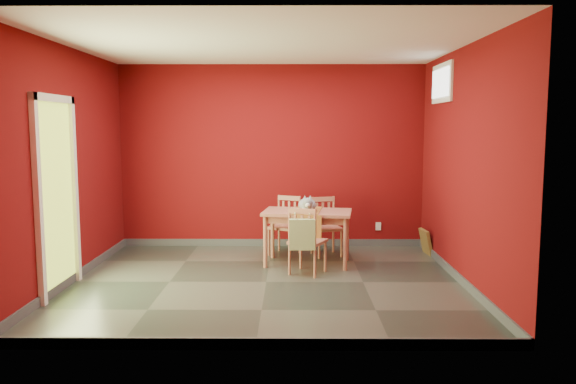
{
  "coord_description": "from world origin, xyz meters",
  "views": [
    {
      "loc": [
        0.3,
        -6.34,
        1.8
      ],
      "look_at": [
        0.25,
        0.45,
        1.0
      ],
      "focal_mm": 35.0,
      "sensor_mm": 36.0,
      "label": 1
    }
  ],
  "objects_px": {
    "tote_bag": "(302,234)",
    "picture_frame": "(426,242)",
    "chair_far_right": "(326,226)",
    "chair_near": "(306,240)",
    "chair_far_left": "(286,225)",
    "dining_table": "(307,217)",
    "cat": "(307,202)"
  },
  "relations": [
    {
      "from": "cat",
      "to": "picture_frame",
      "type": "xyz_separation_m",
      "value": [
        1.69,
        0.63,
        -0.65
      ]
    },
    {
      "from": "chair_far_right",
      "to": "picture_frame",
      "type": "height_order",
      "value": "chair_far_right"
    },
    {
      "from": "chair_far_left",
      "to": "picture_frame",
      "type": "distance_m",
      "value": 2.0
    },
    {
      "from": "chair_far_right",
      "to": "cat",
      "type": "bearing_deg",
      "value": -115.37
    },
    {
      "from": "tote_bag",
      "to": "chair_near",
      "type": "bearing_deg",
      "value": 74.59
    },
    {
      "from": "chair_far_right",
      "to": "cat",
      "type": "height_order",
      "value": "cat"
    },
    {
      "from": "chair_far_left",
      "to": "picture_frame",
      "type": "height_order",
      "value": "chair_far_left"
    },
    {
      "from": "dining_table",
      "to": "cat",
      "type": "bearing_deg",
      "value": -95.09
    },
    {
      "from": "chair_near",
      "to": "picture_frame",
      "type": "xyz_separation_m",
      "value": [
        1.71,
        1.09,
        -0.25
      ]
    },
    {
      "from": "chair_far_left",
      "to": "chair_far_right",
      "type": "height_order",
      "value": "chair_far_left"
    },
    {
      "from": "chair_far_left",
      "to": "tote_bag",
      "type": "bearing_deg",
      "value": -80.68
    },
    {
      "from": "chair_far_right",
      "to": "chair_near",
      "type": "xyz_separation_m",
      "value": [
        -0.3,
        -1.04,
        0.01
      ]
    },
    {
      "from": "chair_far_left",
      "to": "tote_bag",
      "type": "height_order",
      "value": "chair_far_left"
    },
    {
      "from": "tote_bag",
      "to": "chair_far_left",
      "type": "bearing_deg",
      "value": 99.32
    },
    {
      "from": "chair_near",
      "to": "tote_bag",
      "type": "height_order",
      "value": "chair_near"
    },
    {
      "from": "dining_table",
      "to": "tote_bag",
      "type": "bearing_deg",
      "value": -96.34
    },
    {
      "from": "dining_table",
      "to": "chair_near",
      "type": "xyz_separation_m",
      "value": [
        -0.02,
        -0.51,
        -0.19
      ]
    },
    {
      "from": "tote_bag",
      "to": "picture_frame",
      "type": "relative_size",
      "value": 1.2
    },
    {
      "from": "chair_far_right",
      "to": "chair_near",
      "type": "distance_m",
      "value": 1.08
    },
    {
      "from": "chair_far_right",
      "to": "chair_near",
      "type": "height_order",
      "value": "chair_near"
    },
    {
      "from": "picture_frame",
      "to": "chair_near",
      "type": "bearing_deg",
      "value": -147.62
    },
    {
      "from": "tote_bag",
      "to": "chair_far_right",
      "type": "bearing_deg",
      "value": 74.16
    },
    {
      "from": "chair_far_left",
      "to": "dining_table",
      "type": "bearing_deg",
      "value": -63.86
    },
    {
      "from": "dining_table",
      "to": "cat",
      "type": "relative_size",
      "value": 2.52
    },
    {
      "from": "cat",
      "to": "picture_frame",
      "type": "height_order",
      "value": "cat"
    },
    {
      "from": "chair_far_left",
      "to": "tote_bag",
      "type": "distance_m",
      "value": 1.32
    },
    {
      "from": "tote_bag",
      "to": "picture_frame",
      "type": "height_order",
      "value": "tote_bag"
    },
    {
      "from": "chair_near",
      "to": "picture_frame",
      "type": "bearing_deg",
      "value": 32.38
    },
    {
      "from": "chair_far_left",
      "to": "chair_far_right",
      "type": "bearing_deg",
      "value": -6.38
    },
    {
      "from": "chair_near",
      "to": "tote_bag",
      "type": "relative_size",
      "value": 1.93
    },
    {
      "from": "dining_table",
      "to": "chair_far_right",
      "type": "relative_size",
      "value": 1.49
    },
    {
      "from": "chair_far_left",
      "to": "chair_near",
      "type": "height_order",
      "value": "chair_near"
    }
  ]
}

